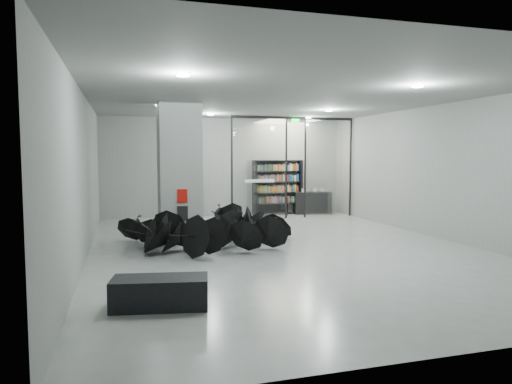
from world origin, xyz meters
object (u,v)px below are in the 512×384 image
object	(u,v)px
bookshelf	(278,187)
bench	(160,292)
column	(179,172)
umbrella_cluster	(213,235)
shop_counter	(312,203)

from	to	relation	value
bookshelf	bench	bearing A→B (deg)	-126.18
column	bench	world-z (taller)	column
bench	umbrella_cluster	size ratio (longest dim) A/B	0.28
bookshelf	shop_counter	distance (m)	1.64
column	bookshelf	bearing A→B (deg)	45.44
bookshelf	umbrella_cluster	world-z (taller)	bookshelf
bookshelf	shop_counter	world-z (taller)	bookshelf
shop_counter	umbrella_cluster	bearing A→B (deg)	-123.84
bookshelf	shop_counter	xyz separation A→B (m)	(1.47, -0.25, -0.68)
shop_counter	umbrella_cluster	world-z (taller)	umbrella_cluster
column	umbrella_cluster	size ratio (longest dim) A/B	0.73
column	shop_counter	world-z (taller)	column
bench	bookshelf	distance (m)	12.32
shop_counter	umbrella_cluster	xyz separation A→B (m)	(-5.41, -5.77, -0.16)
bench	shop_counter	bearing A→B (deg)	66.07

